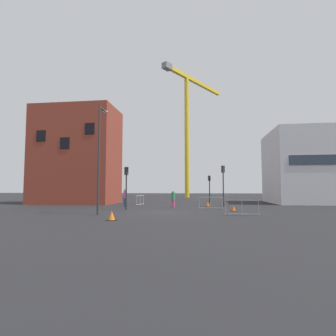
# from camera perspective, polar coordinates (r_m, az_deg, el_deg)

# --- Properties ---
(ground) EXTENTS (160.00, 160.00, 0.00)m
(ground) POSITION_cam_1_polar(r_m,az_deg,el_deg) (21.29, -1.57, -9.32)
(ground) COLOR black
(brick_building) EXTENTS (9.70, 6.11, 11.72)m
(brick_building) POSITION_cam_1_polar(r_m,az_deg,el_deg) (35.28, -18.63, 2.44)
(brick_building) COLOR brown
(brick_building) RESTS_ON ground
(office_block) EXTENTS (11.61, 9.71, 9.06)m
(office_block) POSITION_cam_1_polar(r_m,az_deg,el_deg) (38.91, 28.99, 0.18)
(office_block) COLOR silver
(office_block) RESTS_ON ground
(construction_crane) EXTENTS (11.78, 17.75, 25.51)m
(construction_crane) POSITION_cam_1_polar(r_m,az_deg,el_deg) (57.23, 4.30, 11.11)
(construction_crane) COLOR yellow
(construction_crane) RESTS_ON ground
(streetlamp_tall) EXTENTS (0.44, 1.45, 7.91)m
(streetlamp_tall) POSITION_cam_1_polar(r_m,az_deg,el_deg) (20.31, -14.22, 3.48)
(streetlamp_tall) COLOR #2D2D30
(streetlamp_tall) RESTS_ON ground
(traffic_light_far) EXTENTS (0.37, 0.37, 4.16)m
(traffic_light_far) POSITION_cam_1_polar(r_m,az_deg,el_deg) (28.00, 11.56, -2.33)
(traffic_light_far) COLOR #2D2D30
(traffic_light_far) RESTS_ON ground
(traffic_light_median) EXTENTS (0.39, 0.35, 3.75)m
(traffic_light_median) POSITION_cam_1_polar(r_m,az_deg,el_deg) (24.22, -8.76, -2.66)
(traffic_light_median) COLOR #232326
(traffic_light_median) RESTS_ON ground
(traffic_light_corner) EXTENTS (0.38, 0.27, 3.53)m
(traffic_light_corner) POSITION_cam_1_polar(r_m,az_deg,el_deg) (36.02, 8.72, -3.40)
(traffic_light_corner) COLOR black
(traffic_light_corner) RESTS_ON ground
(pedestrian_walking) EXTENTS (0.34, 0.34, 1.70)m
(pedestrian_walking) POSITION_cam_1_polar(r_m,az_deg,el_deg) (25.74, 1.10, -6.25)
(pedestrian_walking) COLOR #D14C8C
(pedestrian_walking) RESTS_ON ground
(pedestrian_waiting) EXTENTS (0.34, 0.34, 1.84)m
(pedestrian_waiting) POSITION_cam_1_polar(r_m,az_deg,el_deg) (28.22, -9.02, -5.84)
(pedestrian_waiting) COLOR #33519E
(pedestrian_waiting) RESTS_ON ground
(safety_barrier_right_run) EXTENTS (0.39, 2.25, 1.08)m
(safety_barrier_right_run) POSITION_cam_1_polar(r_m,az_deg,el_deg) (30.37, -5.87, -6.73)
(safety_barrier_right_run) COLOR #B2B5BA
(safety_barrier_right_run) RESTS_ON ground
(safety_barrier_front) EXTENTS (2.29, 0.22, 1.08)m
(safety_barrier_front) POSITION_cam_1_polar(r_m,az_deg,el_deg) (24.93, 8.99, -7.24)
(safety_barrier_front) COLOR gray
(safety_barrier_front) RESTS_ON ground
(safety_barrier_left_run) EXTENTS (0.32, 1.99, 1.08)m
(safety_barrier_left_run) POSITION_cam_1_polar(r_m,az_deg,el_deg) (31.57, 12.12, -6.56)
(safety_barrier_left_run) COLOR gray
(safety_barrier_left_run) RESTS_ON ground
(safety_barrier_rear) EXTENTS (2.44, 0.14, 1.08)m
(safety_barrier_rear) POSITION_cam_1_polar(r_m,az_deg,el_deg) (19.43, 15.29, -7.99)
(safety_barrier_rear) COLOR gray
(safety_barrier_rear) RESTS_ON ground
(traffic_cone_by_barrier) EXTENTS (0.50, 0.50, 0.50)m
(traffic_cone_by_barrier) POSITION_cam_1_polar(r_m,az_deg,el_deg) (28.14, 8.35, -7.58)
(traffic_cone_by_barrier) COLOR black
(traffic_cone_by_barrier) RESTS_ON ground
(traffic_cone_on_verge) EXTENTS (0.54, 0.54, 0.55)m
(traffic_cone_on_verge) POSITION_cam_1_polar(r_m,az_deg,el_deg) (16.39, -11.77, -9.86)
(traffic_cone_on_verge) COLOR black
(traffic_cone_on_verge) RESTS_ON ground
(traffic_cone_orange) EXTENTS (0.47, 0.47, 0.47)m
(traffic_cone_orange) POSITION_cam_1_polar(r_m,az_deg,el_deg) (22.94, 13.63, -8.30)
(traffic_cone_orange) COLOR black
(traffic_cone_orange) RESTS_ON ground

